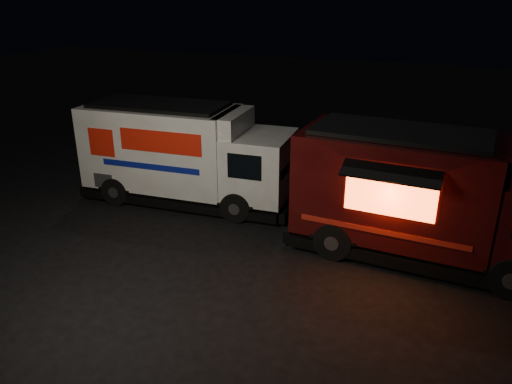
{
  "coord_description": "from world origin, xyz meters",
  "views": [
    {
      "loc": [
        5.11,
        -10.54,
        6.64
      ],
      "look_at": [
        0.08,
        2.0,
        1.11
      ],
      "focal_mm": 35.0,
      "sensor_mm": 36.0,
      "label": 1
    }
  ],
  "objects": [
    {
      "name": "red_truck",
      "position": [
        4.93,
        2.02,
        1.68
      ],
      "size": [
        7.37,
        3.09,
        3.36
      ],
      "primitive_type": null,
      "rotation": [
        0.0,
        0.0,
        -0.06
      ],
      "color": "#3B0A0A",
      "rests_on": "ground"
    },
    {
      "name": "ground",
      "position": [
        0.0,
        0.0,
        0.0
      ],
      "size": [
        80.0,
        80.0,
        0.0
      ],
      "primitive_type": "plane",
      "color": "black",
      "rests_on": "ground"
    },
    {
      "name": "white_truck",
      "position": [
        -2.7,
        3.03,
        1.62
      ],
      "size": [
        7.29,
        2.87,
        3.24
      ],
      "primitive_type": null,
      "rotation": [
        0.0,
        0.0,
        0.06
      ],
      "color": "white",
      "rests_on": "ground"
    }
  ]
}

